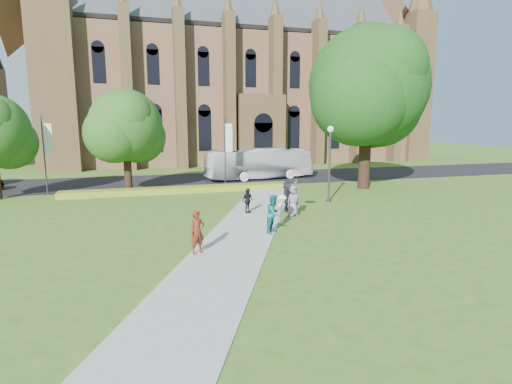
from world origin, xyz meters
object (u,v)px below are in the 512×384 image
object	(u,v)px
tour_coach	(260,164)
pedestrian_0	(197,232)
streetlamp	(330,155)
large_tree	(368,87)

from	to	relation	value
tour_coach	pedestrian_0	size ratio (longest dim) A/B	5.84
tour_coach	pedestrian_0	bearing A→B (deg)	149.68
streetlamp	large_tree	bearing A→B (deg)	39.29
large_tree	pedestrian_0	size ratio (longest dim) A/B	7.20
streetlamp	pedestrian_0	world-z (taller)	streetlamp
large_tree	tour_coach	xyz separation A→B (m)	(-6.78, 7.93, -6.85)
pedestrian_0	large_tree	bearing A→B (deg)	15.70
tour_coach	pedestrian_0	xyz separation A→B (m)	(-9.17, -21.30, -0.55)
streetlamp	large_tree	world-z (taller)	large_tree
large_tree	tour_coach	world-z (taller)	large_tree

